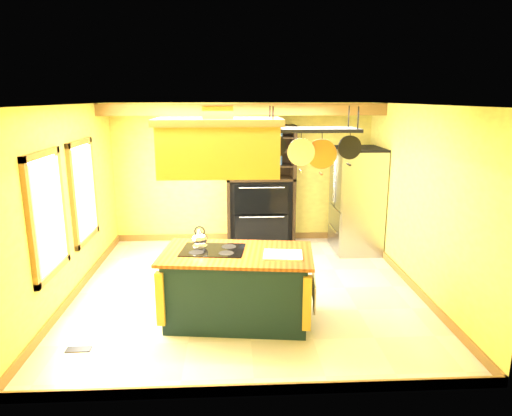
{
  "coord_description": "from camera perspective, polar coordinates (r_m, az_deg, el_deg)",
  "views": [
    {
      "loc": [
        -0.19,
        -6.33,
        2.8
      ],
      "look_at": [
        0.15,
        0.3,
        1.18
      ],
      "focal_mm": 32.0,
      "sensor_mm": 36.0,
      "label": 1
    }
  ],
  "objects": [
    {
      "name": "window_far",
      "position": [
        7.43,
        -20.73,
        1.94
      ],
      "size": [
        0.06,
        1.06,
        1.56
      ],
      "color": "olive",
      "rests_on": "wall_left"
    },
    {
      "name": "wall_left",
      "position": [
        6.89,
        -22.45,
        0.51
      ],
      "size": [
        0.02,
        5.0,
        2.7
      ],
      "primitive_type": "cube",
      "color": "#E4D053",
      "rests_on": "floor"
    },
    {
      "name": "pot_rack",
      "position": [
        5.49,
        7.04,
        8.74
      ],
      "size": [
        1.14,
        0.54,
        0.76
      ],
      "color": "black",
      "rests_on": "ceiling"
    },
    {
      "name": "wall_right",
      "position": [
        7.03,
        19.64,
        0.99
      ],
      "size": [
        0.02,
        5.0,
        2.7
      ],
      "primitive_type": "cube",
      "color": "#E4D053",
      "rests_on": "floor"
    },
    {
      "name": "ceiling",
      "position": [
        6.33,
        -1.25,
        12.79
      ],
      "size": [
        5.0,
        5.0,
        0.0
      ],
      "primitive_type": "plane",
      "rotation": [
        3.14,
        0.0,
        0.0
      ],
      "color": "white",
      "rests_on": "wall_back"
    },
    {
      "name": "window_near",
      "position": [
        6.14,
        -24.6,
        -0.74
      ],
      "size": [
        0.06,
        1.06,
        1.56
      ],
      "color": "olive",
      "rests_on": "wall_left"
    },
    {
      "name": "range_hood",
      "position": [
        5.42,
        -4.67,
        7.84
      ],
      "size": [
        1.46,
        0.83,
        0.8
      ],
      "color": "#C28930",
      "rests_on": "ceiling"
    },
    {
      "name": "wall_back",
      "position": [
        8.95,
        -1.68,
        4.37
      ],
      "size": [
        5.0,
        0.02,
        2.7
      ],
      "primitive_type": "cube",
      "color": "#E4D053",
      "rests_on": "floor"
    },
    {
      "name": "refrigerator",
      "position": [
        8.58,
        12.44,
        0.71
      ],
      "size": [
        0.81,
        0.96,
        1.88
      ],
      "color": "#96989E",
      "rests_on": "floor"
    },
    {
      "name": "floor",
      "position": [
        6.92,
        -1.14,
        -10.15
      ],
      "size": [
        5.0,
        5.0,
        0.0
      ],
      "primitive_type": "plane",
      "color": "beige",
      "rests_on": "ground"
    },
    {
      "name": "ceiling_beam",
      "position": [
        8.03,
        -1.62,
        12.2
      ],
      "size": [
        5.0,
        0.15,
        0.2
      ],
      "primitive_type": "cube",
      "color": "olive",
      "rests_on": "ceiling"
    },
    {
      "name": "floor_register",
      "position": [
        5.8,
        -21.29,
        -16.14
      ],
      "size": [
        0.28,
        0.13,
        0.01
      ],
      "primitive_type": "cube",
      "rotation": [
        0.0,
        0.0,
        0.02
      ],
      "color": "black",
      "rests_on": "floor"
    },
    {
      "name": "wall_front",
      "position": [
        4.1,
        -0.11,
        -7.02
      ],
      "size": [
        5.0,
        0.02,
        2.7
      ],
      "primitive_type": "cube",
      "color": "#E4D053",
      "rests_on": "floor"
    },
    {
      "name": "hutch",
      "position": [
        8.81,
        0.57,
        1.15
      ],
      "size": [
        1.3,
        0.59,
        2.29
      ],
      "color": "black",
      "rests_on": "floor"
    },
    {
      "name": "kitchen_island",
      "position": [
        5.87,
        -2.37,
        -9.7
      ],
      "size": [
        1.98,
        1.26,
        1.11
      ],
      "rotation": [
        0.0,
        0.0,
        -0.12
      ],
      "color": "black",
      "rests_on": "floor"
    }
  ]
}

